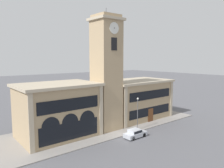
% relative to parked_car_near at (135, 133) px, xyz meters
% --- Properties ---
extents(ground_plane, '(300.00, 300.00, 0.00)m').
position_rel_parked_car_near_xyz_m(ground_plane, '(-1.05, 1.59, -0.75)').
color(ground_plane, '#56565B').
extents(sidewalk_kerb, '(42.66, 13.46, 0.15)m').
position_rel_parked_car_near_xyz_m(sidewalk_kerb, '(-1.05, 8.32, -0.67)').
color(sidewalk_kerb, gray).
rests_on(sidewalk_kerb, ground_plane).
extents(clock_tower, '(5.12, 5.12, 22.26)m').
position_rel_parked_car_near_xyz_m(clock_tower, '(-1.04, 6.60, 9.83)').
color(clock_tower, tan).
rests_on(clock_tower, ground_plane).
extents(town_hall_left_wing, '(13.28, 9.36, 9.16)m').
position_rel_parked_car_near_xyz_m(town_hall_left_wing, '(-9.85, 8.68, 3.86)').
color(town_hall_left_wing, tan).
rests_on(town_hall_left_wing, ground_plane).
extents(town_hall_right_wing, '(15.52, 9.36, 8.54)m').
position_rel_parked_car_near_xyz_m(town_hall_right_wing, '(8.87, 8.69, 3.55)').
color(town_hall_right_wing, tan).
rests_on(town_hall_right_wing, ground_plane).
extents(parked_car_near, '(4.11, 1.84, 1.43)m').
position_rel_parked_car_near_xyz_m(parked_car_near, '(0.00, 0.00, 0.00)').
color(parked_car_near, '#B2B7C1').
rests_on(parked_car_near, ground_plane).
extents(street_lamp, '(0.36, 0.36, 6.04)m').
position_rel_parked_car_near_xyz_m(street_lamp, '(2.88, 2.30, 3.34)').
color(street_lamp, '#4C4C51').
rests_on(street_lamp, sidewalk_kerb).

